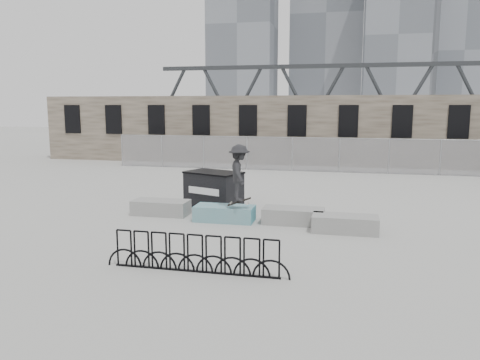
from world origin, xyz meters
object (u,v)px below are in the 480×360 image
planter_center_left (225,213)px  skateboarder (239,173)px  planter_far_left (161,207)px  bike_rack (195,254)px  dumpster (214,189)px  planter_center_right (293,215)px  planter_offset (345,223)px

planter_center_left → skateboarder: skateboarder is taller
planter_far_left → bike_rack: 6.13m
skateboarder → planter_far_left: bearing=59.0°
planter_far_left → bike_rack: size_ratio=0.45×
planter_center_left → dumpster: 2.33m
planter_center_right → dumpster: size_ratio=0.83×
planter_center_left → bike_rack: size_ratio=0.45×
planter_center_right → planter_offset: 1.82m
planter_offset → bike_rack: size_ratio=0.45×
dumpster → skateboarder: 2.96m
planter_center_left → planter_center_right: (2.31, 0.16, 0.00)m
planter_far_left → skateboarder: size_ratio=0.99×
planter_far_left → planter_center_right: 4.77m
planter_far_left → dumpster: 2.28m
planter_center_left → planter_center_right: bearing=3.9°
planter_center_left → skateboarder: 1.54m
planter_offset → bike_rack: (-3.41, -4.37, 0.16)m
skateboarder → bike_rack: bearing=161.2°
bike_rack → skateboarder: size_ratio=2.21×
planter_far_left → planter_center_left: size_ratio=1.00×
planter_center_right → planter_offset: size_ratio=1.00×
dumpster → planter_offset: bearing=-6.7°
dumpster → bike_rack: 7.17m
planter_offset → bike_rack: 5.55m
planter_far_left → planter_center_right: size_ratio=1.00×
dumpster → skateboarder: bearing=-35.3°
skateboarder → dumpster: bearing=14.6°
planter_far_left → planter_center_right: bearing=-3.0°
planter_offset → skateboarder: bearing=175.0°
dumpster → planter_center_right: bearing=-9.2°
planter_far_left → bike_rack: bike_rack is taller
planter_offset → skateboarder: (-3.41, 0.30, 1.41)m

